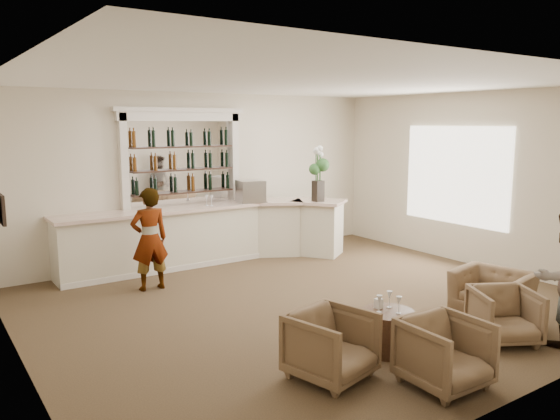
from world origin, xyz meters
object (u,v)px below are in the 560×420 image
at_px(bar_counter, 209,234).
at_px(espresso_machine, 251,191).
at_px(armchair_left, 331,345).
at_px(flower_vase, 318,170).
at_px(cocktail_table, 387,331).
at_px(sommelier, 150,239).
at_px(armchair_far, 493,294).
at_px(armchair_center, 445,353).
at_px(armchair_right, 504,315).

relative_size(bar_counter, espresso_machine, 11.38).
height_order(armchair_left, flower_vase, flower_vase).
height_order(cocktail_table, armchair_left, armchair_left).
distance_m(bar_counter, cocktail_table, 4.94).
bearing_deg(armchair_left, sommelier, 82.36).
distance_m(bar_counter, flower_vase, 2.52).
xyz_separation_m(armchair_far, flower_vase, (0.14, 4.18, 1.44)).
xyz_separation_m(bar_counter, flower_vase, (2.10, -0.72, 1.19)).
bearing_deg(armchair_far, armchair_left, -98.41).
height_order(armchair_left, armchair_center, armchair_left).
distance_m(armchair_center, armchair_right, 1.61).
bearing_deg(espresso_machine, flower_vase, -19.46).
distance_m(armchair_far, espresso_machine, 5.06).
bearing_deg(bar_counter, flower_vase, -19.02).
height_order(sommelier, espresso_machine, sommelier).
xyz_separation_m(sommelier, flower_vase, (3.68, 0.24, 0.92)).
bearing_deg(armchair_right, armchair_left, -161.69).
relative_size(cocktail_table, armchair_right, 0.85).
xyz_separation_m(bar_counter, armchair_right, (1.26, -5.55, -0.23)).
distance_m(cocktail_table, espresso_machine, 5.10).
bearing_deg(armchair_right, armchair_center, -138.43).
bearing_deg(armchair_center, sommelier, 105.92).
height_order(armchair_center, flower_vase, flower_vase).
relative_size(armchair_center, espresso_machine, 1.59).
bearing_deg(flower_vase, bar_counter, 160.98).
relative_size(armchair_left, espresso_machine, 1.62).
distance_m(armchair_left, armchair_center, 1.17).
relative_size(bar_counter, armchair_right, 7.65).
height_order(espresso_machine, flower_vase, flower_vase).
bearing_deg(espresso_machine, sommelier, -150.86).
bearing_deg(bar_counter, armchair_right, -77.18).
xyz_separation_m(bar_counter, espresso_machine, (0.90, -0.07, 0.79)).
height_order(bar_counter, sommelier, sommelier).
relative_size(sommelier, espresso_machine, 3.36).
height_order(sommelier, armchair_far, sommelier).
bearing_deg(armchair_left, bar_counter, 63.73).
bearing_deg(espresso_machine, armchair_far, -68.42).
xyz_separation_m(armchair_left, armchair_right, (2.42, -0.46, -0.03)).
bearing_deg(flower_vase, armchair_center, -114.96).
relative_size(armchair_right, espresso_machine, 1.49).
xyz_separation_m(cocktail_table, sommelier, (-1.43, 3.97, 0.59)).
bearing_deg(cocktail_table, sommelier, 109.77).
height_order(armchair_right, armchair_far, armchair_right).
bearing_deg(armchair_center, armchair_right, 13.91).
bearing_deg(sommelier, flower_vase, -174.60).
distance_m(armchair_right, flower_vase, 5.10).
height_order(sommelier, flower_vase, flower_vase).
distance_m(cocktail_table, armchair_far, 2.11).
xyz_separation_m(sommelier, armchair_right, (2.84, -4.58, -0.50)).
relative_size(armchair_far, espresso_machine, 1.99).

